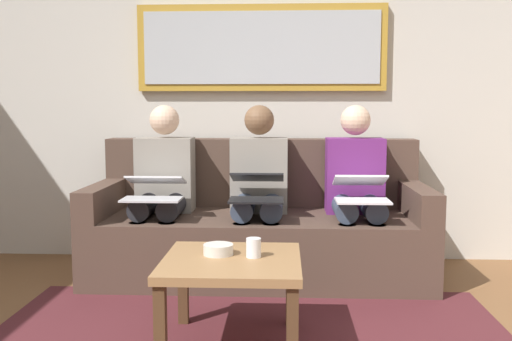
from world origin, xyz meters
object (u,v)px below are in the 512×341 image
Objects in this scene: person_right at (162,185)px; cup at (254,248)px; laptop_silver at (154,188)px; laptop_black at (257,187)px; laptop_white at (361,189)px; framed_mirror at (261,48)px; person_middle at (259,186)px; couch at (259,228)px; person_left at (356,187)px; coffee_table at (232,271)px; bowl at (218,249)px.

cup is at bearing 120.63° from person_right.
cup is 0.25× the size of laptop_silver.
laptop_black is 1.08× the size of laptop_silver.
laptop_white is at bearing -179.61° from laptop_silver.
framed_mirror is 1.58× the size of person_middle.
couch is at bearing -153.83° from laptop_silver.
person_left is at bearing -90.00° from laptop_white.
laptop_silver is (0.64, 0.70, -0.93)m from framed_mirror.
couch is at bearing -6.13° from person_left.
person_right is (1.28, -0.24, -0.02)m from laptop_white.
laptop_black is at bearing 159.97° from person_right.
person_left and person_middle have the same top height.
person_left is 3.19× the size of laptop_white.
framed_mirror reaches higher than laptop_white.
laptop_black is (0.00, 0.23, 0.02)m from person_middle.
laptop_white is (-0.71, -0.91, 0.26)m from coffee_table.
coffee_table is 7.10× the size of cup.
cup is 0.08× the size of person_middle.
coffee_table is 1.79× the size of laptop_white.
coffee_table is at bearing 116.20° from person_right.
laptop_silver is at bearing -59.46° from bowl.
coffee_table is 1.37m from person_left.
couch is at bearing 90.00° from framed_mirror.
framed_mirror is 19.95× the size of cup.
framed_mirror is 1.58× the size of person_right.
framed_mirror is at bearing -90.00° from person_middle.
laptop_black is at bearing 90.00° from person_middle.
bowl is 0.40× the size of laptop_silver.
laptop_black reaches higher than laptop_silver.
couch is 15.36× the size of bowl.
laptop_white is 1.30m from person_right.
cup is 1.11m from laptop_silver.
cup is (-0.03, 1.58, -1.08)m from framed_mirror.
couch is at bearing -90.00° from laptop_black.
cup is at bearing 91.67° from laptop_black.
laptop_white reaches higher than coffee_table.
person_middle reaches higher than laptop_white.
bowl is at bearing 54.18° from person_left.
couch is 3.44× the size of coffee_table.
person_middle is at bearing 180.00° from person_right.
bowl reaches higher than coffee_table.
laptop_silver is (0.64, 0.31, 0.31)m from couch.
bowl is 1.17m from laptop_white.
person_middle is at bearing 90.00° from couch.
person_left is (-0.71, -1.15, 0.24)m from coffee_table.
framed_mirror is 12.54× the size of bowl.
laptop_black is (0.03, -0.89, 0.16)m from cup.
person_middle is (0.03, -1.12, 0.14)m from cup.
person_middle is 1.00× the size of person_right.
person_middle is 0.69m from laptop_silver.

